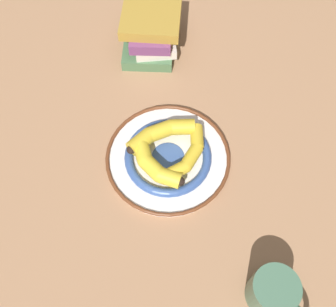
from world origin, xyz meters
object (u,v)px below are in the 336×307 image
(banana_a, at_px, (187,156))
(coffee_mug, at_px, (274,292))
(banana_c, at_px, (153,165))
(banana_b, at_px, (163,133))
(book_stack, at_px, (151,29))
(decorative_bowl, at_px, (168,158))

(banana_a, distance_m, coffee_mug, 0.35)
(banana_c, height_order, coffee_mug, coffee_mug)
(banana_b, relative_size, book_stack, 0.85)
(banana_a, height_order, coffee_mug, coffee_mug)
(decorative_bowl, height_order, banana_b, banana_b)
(decorative_bowl, height_order, banana_a, banana_a)
(banana_b, xyz_separation_m, banana_c, (-0.09, 0.02, -0.00))
(banana_b, bearing_deg, coffee_mug, 98.31)
(decorative_bowl, relative_size, banana_a, 1.91)
(decorative_bowl, xyz_separation_m, banana_a, (-0.01, -0.05, 0.03))
(book_stack, bearing_deg, banana_b, -170.91)
(decorative_bowl, relative_size, banana_c, 2.15)
(banana_b, bearing_deg, book_stack, -106.96)
(banana_c, bearing_deg, banana_b, 123.54)
(decorative_bowl, bearing_deg, banana_a, -107.29)
(decorative_bowl, distance_m, banana_b, 0.06)
(banana_a, height_order, book_stack, book_stack)
(banana_b, distance_m, book_stack, 0.34)
(book_stack, height_order, coffee_mug, book_stack)
(banana_a, bearing_deg, banana_b, 73.69)
(banana_a, height_order, banana_c, banana_c)
(banana_a, relative_size, banana_c, 1.13)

